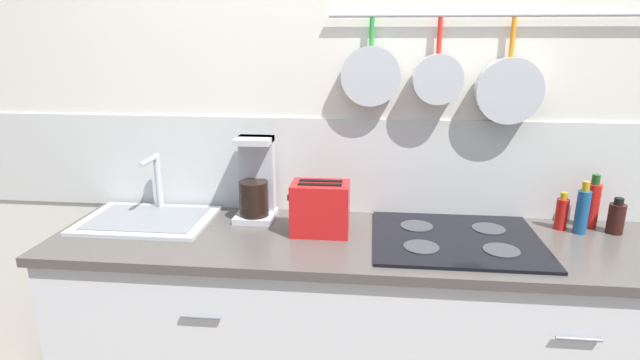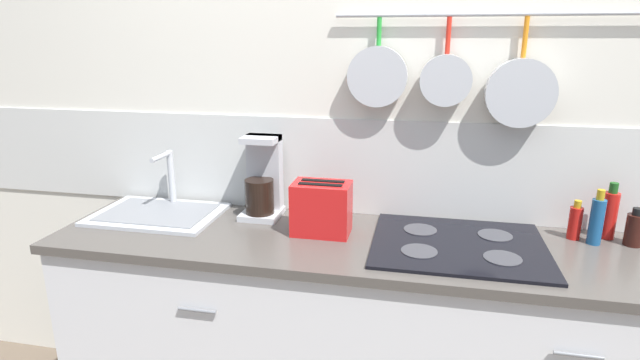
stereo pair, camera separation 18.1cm
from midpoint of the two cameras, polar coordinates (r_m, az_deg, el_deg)
name	(u,v)px [view 2 (the right image)]	position (r m, az deg, el deg)	size (l,w,h in m)	color
wall_back	(394,127)	(2.07, 10.91, 5.90)	(7.20, 0.14, 2.60)	silver
cabinet_base	(379,353)	(2.09, 9.35, -19.03)	(2.45, 0.56, 0.87)	silver
countertop	(383,247)	(1.87, 9.98, -7.59)	(2.49, 0.58, 0.03)	#4C4742
sink_basin	(159,211)	(2.18, -15.73, -3.46)	(0.51, 0.37, 0.25)	#B7BABF
coffee_maker	(263,183)	(2.07, -4.12, -0.40)	(0.16, 0.17, 0.34)	#B7BABF
toaster	(322,208)	(1.89, 2.92, -3.28)	(0.23, 0.14, 0.20)	red
cooktop	(458,245)	(1.89, 18.23, -7.09)	(0.61, 0.51, 0.01)	black
bottle_sesame_oil	(575,222)	(2.11, 29.37, -4.24)	(0.05, 0.05, 0.15)	red
bottle_dish_soap	(597,220)	(2.09, 31.28, -4.00)	(0.05, 0.05, 0.20)	navy
bottle_cooking_wine	(609,214)	(2.18, 32.28, -3.33)	(0.05, 0.05, 0.21)	red
bottle_vinegar	(635,229)	(2.16, 34.38, -4.70)	(0.06, 0.06, 0.14)	#33140F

